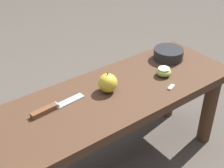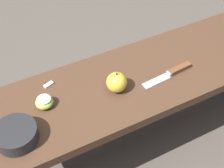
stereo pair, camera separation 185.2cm
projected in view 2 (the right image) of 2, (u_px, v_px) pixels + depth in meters
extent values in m
plane|color=#4C443D|center=(136.00, 137.00, 1.54)|extent=(8.00, 8.00, 0.00)
cube|color=#472D1E|center=(142.00, 79.00, 1.25)|extent=(1.38, 0.39, 0.04)
cube|color=#9EA0A5|center=(157.00, 81.00, 1.21)|extent=(0.12, 0.04, 0.00)
cube|color=#9EA0A5|center=(169.00, 74.00, 1.23)|extent=(0.01, 0.03, 0.02)
cube|color=brown|center=(179.00, 69.00, 1.25)|extent=(0.11, 0.03, 0.02)
sphere|color=gold|center=(117.00, 82.00, 1.15)|extent=(0.08, 0.08, 0.08)
cylinder|color=#4C3319|center=(117.00, 74.00, 1.12)|extent=(0.01, 0.01, 0.01)
ellipsoid|color=#9EB747|center=(44.00, 102.00, 1.11)|extent=(0.07, 0.07, 0.04)
cylinder|color=silver|center=(44.00, 99.00, 1.10)|extent=(0.05, 0.05, 0.00)
cube|color=silver|center=(49.00, 85.00, 1.19)|extent=(0.04, 0.03, 0.01)
cylinder|color=#232326|center=(16.00, 135.00, 1.01)|extent=(0.14, 0.14, 0.05)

